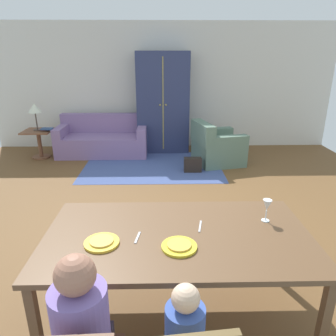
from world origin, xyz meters
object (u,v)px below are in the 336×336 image
Objects in this scene: plate_near_man at (102,243)px; couch at (103,140)px; side_table at (39,140)px; table_lamp at (35,109)px; handbag at (193,165)px; plate_near_child at (179,247)px; dining_table at (178,241)px; armoire at (163,103)px; wine_glass at (267,206)px; book_lower at (47,129)px; book_upper at (47,129)px; armchair at (216,147)px.

plate_near_man is 4.73m from couch.
table_lamp is (-0.00, 0.00, 0.63)m from side_table.
plate_near_child is at bearing -97.25° from handbag.
armoire is (-0.08, 4.75, 0.35)m from dining_table.
book_lower is at bearing 127.74° from wine_glass.
handbag is (2.91, -0.94, -0.46)m from book_lower.
armoire is (-0.08, 4.93, 0.28)m from plate_near_child.
table_lamp reaches higher than plate_near_child.
dining_table is 7.96× the size of plate_near_child.
book_upper is at bearing -15.60° from side_table.
plate_near_man is 1.14× the size of book_upper.
plate_near_child is 4.94m from armoire.
plate_near_man is 0.12× the size of armoire.
armchair is 4.69× the size of book_lower.
armchair is 3.60m from side_table.
side_table is 1.07× the size of table_lamp.
dining_table is at bearing -60.12° from book_lower.
couch reaches higher than plate_near_man.
table_lamp is (-2.63, 4.25, 0.31)m from dining_table.
plate_near_child is at bearing -61.01° from book_upper.
armoire is 3.89× the size of table_lamp.
handbag is at bearing 82.75° from plate_near_child.
side_table is (-3.35, 4.07, -0.52)m from wine_glass.
book_lower is at bearing 12.62° from side_table.
armoire is 3.62× the size of side_table.
plate_near_man is 0.46× the size of table_lamp.
book_upper is (0.21, -0.06, 0.24)m from side_table.
table_lamp is at bearing -168.91° from armoire.
side_table is at bearing 173.43° from armchair.
book_upper is at bearing -166.59° from armoire.
armchair is at bearing 76.74° from plate_near_child.
side_table is 0.33m from book_upper.
book_lower reaches higher than side_table.
plate_near_man is 1.34× the size of wine_glass.
dining_table is 10.70× the size of wine_glass.
table_lamp reaches higher than book_lower.
dining_table is at bearing 90.00° from plate_near_child.
dining_table is 3.43m from handbag.
side_table is at bearing -168.45° from couch.
plate_near_child is at bearing -89.05° from armoire.
table_lamp is 2.45× the size of book_upper.
wine_glass is at bearing -64.31° from couch.
plate_near_man is 4.86m from side_table.
book_lower is at bearing 113.50° from plate_near_man.
armoire reaches higher than plate_near_man.
book_lower is (0.17, 0.04, 0.22)m from side_table.
armoire is (1.29, 0.24, 0.75)m from couch.
wine_glass is (1.26, 0.30, 0.12)m from plate_near_man.
table_lamp is 3.33m from handbag.
wine_glass is at bearing 14.11° from dining_table.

